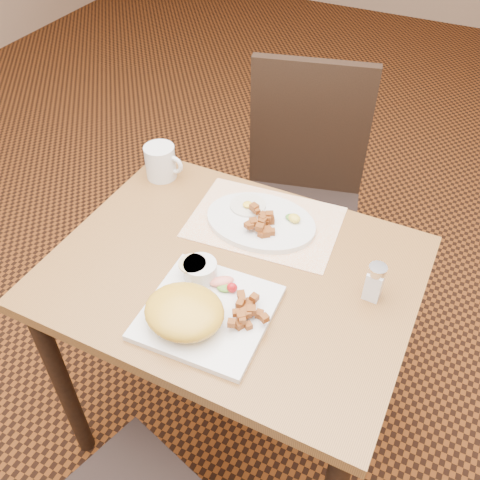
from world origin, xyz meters
name	(u,v)px	position (x,y,z in m)	size (l,w,h in m)	color
ground	(235,419)	(0.00, 0.00, 0.00)	(8.00, 8.00, 0.00)	black
table	(233,297)	(0.00, 0.00, 0.64)	(0.90, 0.70, 0.75)	brown
chair_far	(301,188)	(-0.05, 0.65, 0.54)	(0.51, 0.52, 0.97)	black
placemat	(265,222)	(0.00, 0.20, 0.75)	(0.40, 0.28, 0.00)	white
plate_square	(208,312)	(0.02, -0.16, 0.76)	(0.28, 0.28, 0.02)	silver
plate_oval	(261,222)	(-0.01, 0.18, 0.76)	(0.30, 0.23, 0.02)	silver
hollandaise_mound	(184,312)	(-0.02, -0.21, 0.80)	(0.19, 0.16, 0.07)	gold
ramekin	(200,270)	(-0.05, -0.07, 0.79)	(0.09, 0.08, 0.04)	silver
garnish_sq	(225,284)	(0.02, -0.08, 0.78)	(0.08, 0.06, 0.03)	#387223
fried_egg	(248,205)	(-0.06, 0.22, 0.77)	(0.10, 0.10, 0.02)	white
garnish_ov	(294,218)	(0.08, 0.22, 0.78)	(0.05, 0.04, 0.02)	#387223
salt_shaker	(375,281)	(0.34, 0.06, 0.80)	(0.04, 0.04, 0.10)	white
coffee_mug	(161,162)	(-0.37, 0.25, 0.80)	(0.12, 0.09, 0.10)	silver
home_fries_sq	(245,311)	(0.10, -0.14, 0.78)	(0.12, 0.11, 0.03)	brown
home_fries_ov	(262,223)	(0.01, 0.15, 0.78)	(0.10, 0.10, 0.04)	brown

